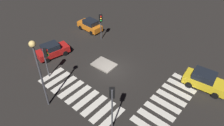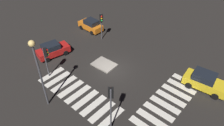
{
  "view_description": "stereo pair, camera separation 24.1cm",
  "coord_description": "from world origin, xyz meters",
  "px_view_note": "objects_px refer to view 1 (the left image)",
  "views": [
    {
      "loc": [
        12.6,
        -14.53,
        16.0
      ],
      "look_at": [
        0.0,
        0.0,
        1.0
      ],
      "focal_mm": 33.8,
      "sensor_mm": 36.0,
      "label": 1
    },
    {
      "loc": [
        12.78,
        -14.37,
        16.0
      ],
      "look_at": [
        0.0,
        0.0,
        1.0
      ],
      "focal_mm": 33.8,
      "sensor_mm": 36.0,
      "label": 2
    }
  ],
  "objects_px": {
    "traffic_island": "(104,65)",
    "street_lamp": "(38,64)",
    "traffic_light_west": "(101,21)",
    "traffic_light_east": "(112,99)",
    "car_red": "(52,50)",
    "car_yellow": "(205,81)",
    "traffic_light_south": "(46,56)",
    "car_orange": "(90,25)"
  },
  "relations": [
    {
      "from": "traffic_light_east",
      "to": "traffic_light_south",
      "type": "distance_m",
      "value": 9.78
    },
    {
      "from": "traffic_island",
      "to": "traffic_light_south",
      "type": "distance_m",
      "value": 6.95
    },
    {
      "from": "traffic_light_west",
      "to": "traffic_light_south",
      "type": "height_order",
      "value": "traffic_light_west"
    },
    {
      "from": "car_yellow",
      "to": "traffic_island",
      "type": "bearing_deg",
      "value": -164.74
    },
    {
      "from": "car_orange",
      "to": "traffic_light_south",
      "type": "xyz_separation_m",
      "value": [
        4.26,
        -10.49,
        1.97
      ]
    },
    {
      "from": "traffic_light_south",
      "to": "street_lamp",
      "type": "bearing_deg",
      "value": -89.02
    },
    {
      "from": "traffic_light_east",
      "to": "street_lamp",
      "type": "distance_m",
      "value": 6.93
    },
    {
      "from": "car_yellow",
      "to": "traffic_light_west",
      "type": "relative_size",
      "value": 1.18
    },
    {
      "from": "traffic_light_east",
      "to": "traffic_light_south",
      "type": "relative_size",
      "value": 1.27
    },
    {
      "from": "traffic_island",
      "to": "car_orange",
      "type": "height_order",
      "value": "car_orange"
    },
    {
      "from": "traffic_light_east",
      "to": "traffic_light_south",
      "type": "height_order",
      "value": "traffic_light_east"
    },
    {
      "from": "car_red",
      "to": "car_orange",
      "type": "distance_m",
      "value": 7.96
    },
    {
      "from": "car_yellow",
      "to": "street_lamp",
      "type": "bearing_deg",
      "value": -136.81
    },
    {
      "from": "traffic_island",
      "to": "street_lamp",
      "type": "height_order",
      "value": "street_lamp"
    },
    {
      "from": "car_yellow",
      "to": "street_lamp",
      "type": "height_order",
      "value": "street_lamp"
    },
    {
      "from": "car_red",
      "to": "street_lamp",
      "type": "distance_m",
      "value": 9.22
    },
    {
      "from": "car_orange",
      "to": "traffic_light_south",
      "type": "relative_size",
      "value": 1.09
    },
    {
      "from": "traffic_island",
      "to": "car_yellow",
      "type": "relative_size",
      "value": 0.61
    },
    {
      "from": "traffic_island",
      "to": "street_lamp",
      "type": "xyz_separation_m",
      "value": [
        0.05,
        -8.13,
        4.93
      ]
    },
    {
      "from": "car_yellow",
      "to": "traffic_light_east",
      "type": "distance_m",
      "value": 11.27
    },
    {
      "from": "car_yellow",
      "to": "traffic_light_east",
      "type": "relative_size",
      "value": 0.97
    },
    {
      "from": "traffic_island",
      "to": "street_lamp",
      "type": "bearing_deg",
      "value": -89.66
    },
    {
      "from": "traffic_island",
      "to": "traffic_light_south",
      "type": "relative_size",
      "value": 0.75
    },
    {
      "from": "street_lamp",
      "to": "traffic_light_east",
      "type": "bearing_deg",
      "value": 18.44
    },
    {
      "from": "car_red",
      "to": "traffic_light_south",
      "type": "bearing_deg",
      "value": -119.01
    },
    {
      "from": "traffic_light_east",
      "to": "traffic_light_south",
      "type": "bearing_deg",
      "value": 46.06
    },
    {
      "from": "traffic_island",
      "to": "car_red",
      "type": "distance_m",
      "value": 6.95
    },
    {
      "from": "traffic_island",
      "to": "traffic_light_west",
      "type": "xyz_separation_m",
      "value": [
        -4.33,
        4.13,
        2.85
      ]
    },
    {
      "from": "street_lamp",
      "to": "traffic_light_west",
      "type": "bearing_deg",
      "value": 109.64
    },
    {
      "from": "traffic_island",
      "to": "traffic_light_east",
      "type": "distance_m",
      "value": 9.49
    },
    {
      "from": "car_yellow",
      "to": "car_red",
      "type": "bearing_deg",
      "value": -163.58
    },
    {
      "from": "traffic_light_east",
      "to": "traffic_light_west",
      "type": "height_order",
      "value": "traffic_light_east"
    },
    {
      "from": "car_yellow",
      "to": "traffic_light_east",
      "type": "xyz_separation_m",
      "value": [
        -4.1,
        -10.16,
        2.63
      ]
    },
    {
      "from": "car_red",
      "to": "traffic_light_west",
      "type": "relative_size",
      "value": 1.11
    },
    {
      "from": "traffic_island",
      "to": "traffic_light_west",
      "type": "bearing_deg",
      "value": 136.33
    },
    {
      "from": "traffic_island",
      "to": "car_yellow",
      "type": "bearing_deg",
      "value": 21.52
    },
    {
      "from": "street_lamp",
      "to": "traffic_island",
      "type": "bearing_deg",
      "value": 90.34
    },
    {
      "from": "traffic_light_east",
      "to": "traffic_light_west",
      "type": "xyz_separation_m",
      "value": [
        -10.81,
        10.12,
        -0.63
      ]
    },
    {
      "from": "car_yellow",
      "to": "traffic_light_south",
      "type": "relative_size",
      "value": 1.22
    },
    {
      "from": "traffic_light_west",
      "to": "street_lamp",
      "type": "height_order",
      "value": "street_lamp"
    },
    {
      "from": "car_red",
      "to": "car_yellow",
      "type": "distance_m",
      "value": 18.26
    },
    {
      "from": "traffic_island",
      "to": "car_orange",
      "type": "bearing_deg",
      "value": 146.39
    }
  ]
}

